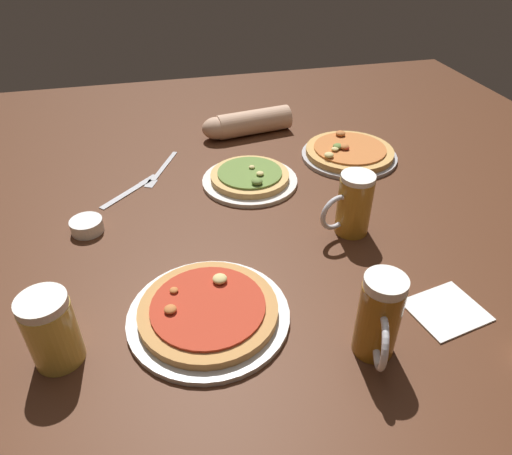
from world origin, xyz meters
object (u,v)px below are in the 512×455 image
Objects in this scene: beer_mug_pale at (379,318)px; knife_right at (131,190)px; pizza_plate_far at (250,178)px; napkin_folded at (446,310)px; ramekin_sauce at (87,226)px; beer_mug_amber at (353,205)px; fork_left at (162,169)px; pizza_plate_side at (349,153)px; beer_mug_dark at (51,329)px; pizza_plate_near at (208,312)px; diner_arm at (245,124)px.

knife_right is at bearing 121.74° from beer_mug_pale.
pizza_plate_far reaches higher than napkin_folded.
beer_mug_pale is 0.73m from ramekin_sauce.
beer_mug_amber is 0.60m from fork_left.
beer_mug_pale is (-0.25, -0.72, 0.07)m from pizza_plate_side.
beer_mug_amber reaches higher than beer_mug_dark.
pizza_plate_side is (0.34, 0.08, 0.00)m from pizza_plate_far.
knife_right is (-0.67, -0.05, -0.01)m from pizza_plate_side.
pizza_plate_side is (0.53, 0.57, 0.00)m from pizza_plate_near.
diner_arm is at bearing 101.99° from beer_mug_amber.
diner_arm is (-0.13, 0.61, -0.04)m from beer_mug_amber.
beer_mug_pale reaches higher than napkin_folded.
diner_arm is at bearing 138.97° from pizza_plate_side.
fork_left is at bearing -148.06° from diner_arm.
diner_arm reaches higher than napkin_folded.
pizza_plate_far is 1.74× the size of beer_mug_amber.
beer_mug_pale is at bearing -82.73° from pizza_plate_far.
beer_mug_dark is (-0.28, -0.03, 0.06)m from pizza_plate_near.
diner_arm reaches higher than pizza_plate_far.
pizza_plate_far is at bearing -29.27° from fork_left.
pizza_plate_side reaches higher than fork_left.
diner_arm is (0.06, 0.32, 0.02)m from pizza_plate_far.
ramekin_sauce reaches higher than knife_right.
beer_mug_dark reaches higher than napkin_folded.
pizza_plate_side is 0.58m from fork_left.
beer_mug_dark reaches higher than pizza_plate_far.
pizza_plate_near is at bearing 6.05° from beer_mug_dark.
beer_mug_pale reaches higher than fork_left.
fork_left is (-0.32, 0.78, -0.08)m from beer_mug_pale.
pizza_plate_near is 0.44m from beer_mug_amber.
pizza_plate_near is at bearing -151.88° from beer_mug_amber.
pizza_plate_far is at bearing -100.04° from diner_arm.
pizza_plate_side is 0.96× the size of diner_arm.
pizza_plate_near is 1.92× the size of knife_right.
pizza_plate_near is 0.54m from knife_right.
knife_right is (-0.52, 0.32, -0.07)m from beer_mug_amber.
beer_mug_amber reaches higher than pizza_plate_side.
pizza_plate_side is at bearing 3.87° from knife_right.
beer_mug_pale is at bearing -58.26° from knife_right.
knife_right is at bearing 104.79° from pizza_plate_near.
ramekin_sauce is 0.26× the size of diner_arm.
pizza_plate_side is 3.76× the size of ramekin_sauce.
beer_mug_dark is (-0.47, -0.52, 0.06)m from pizza_plate_far.
beer_mug_pale is 0.56× the size of diner_arm.
napkin_folded is (0.74, -0.07, -0.07)m from beer_mug_dark.
fork_left is at bearing 150.73° from pizza_plate_far.
pizza_plate_far is at bearing -166.95° from pizza_plate_side.
napkin_folded is at bearing -11.54° from pizza_plate_near.
diner_arm is (0.53, 0.84, -0.03)m from beer_mug_dark.
pizza_plate_side reaches higher than ramekin_sauce.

